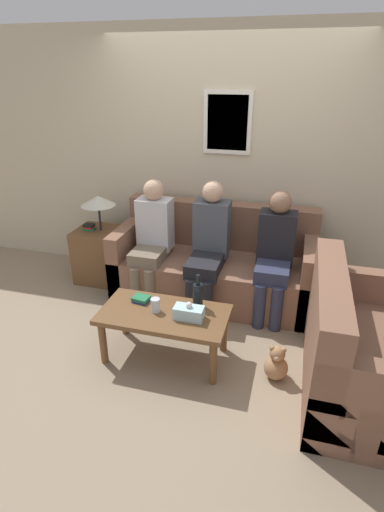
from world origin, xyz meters
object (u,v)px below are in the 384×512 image
object	(u,v)px
person_left	(152,236)
person_middle	(209,243)
drinking_glass	(155,305)
teddy_bear	(276,364)
couch_main	(215,266)
coffee_table	(164,319)
person_right	(275,251)
wine_bottle	(198,295)
couch_side	(362,355)

from	to	relation	value
person_left	person_middle	distance (m)	0.59
drinking_glass	teddy_bear	world-z (taller)	drinking_glass
couch_main	coffee_table	distance (m)	1.13
coffee_table	person_right	bearing A→B (deg)	50.24
person_middle	person_right	bearing A→B (deg)	0.74
person_left	person_middle	xyz separation A→B (m)	(0.59, -0.02, 0.00)
wine_bottle	person_right	size ratio (longest dim) A/B	0.24
couch_side	coffee_table	xyz separation A→B (m)	(-1.50, -0.01, 0.04)
person_left	person_right	distance (m)	1.22
person_right	person_left	bearing A→B (deg)	179.60
person_middle	teddy_bear	distance (m)	1.33
coffee_table	teddy_bear	size ratio (longest dim) A/B	3.51
person_left	person_middle	bearing A→B (deg)	-1.62
couch_side	wine_bottle	world-z (taller)	couch_side
wine_bottle	person_right	xyz separation A→B (m)	(0.54, 0.77, 0.12)
couch_main	person_right	world-z (taller)	person_right
drinking_glass	person_middle	size ratio (longest dim) A/B	0.09
couch_main	drinking_glass	bearing A→B (deg)	-102.17
drinking_glass	person_middle	bearing A→B (deg)	76.85
person_right	wine_bottle	bearing A→B (deg)	-124.99
drinking_glass	couch_side	bearing A→B (deg)	0.44
person_left	teddy_bear	world-z (taller)	person_left
drinking_glass	person_middle	distance (m)	0.96
couch_side	teddy_bear	world-z (taller)	couch_side
couch_side	coffee_table	size ratio (longest dim) A/B	1.30
couch_side	person_middle	size ratio (longest dim) A/B	1.08
person_middle	teddy_bear	size ratio (longest dim) A/B	4.23
couch_side	drinking_glass	distance (m)	1.58
coffee_table	person_left	size ratio (longest dim) A/B	0.84
couch_main	wine_bottle	size ratio (longest dim) A/B	6.94
couch_side	person_middle	world-z (taller)	person_middle
coffee_table	person_right	distance (m)	1.24
couch_side	drinking_glass	size ratio (longest dim) A/B	11.75
couch_main	couch_side	world-z (taller)	same
person_left	person_right	world-z (taller)	person_left
person_right	teddy_bear	size ratio (longest dim) A/B	4.09
drinking_glass	couch_main	bearing A→B (deg)	77.83
couch_main	person_right	xyz separation A→B (m)	(0.60, -0.19, 0.33)
couch_side	person_middle	distance (m)	1.66
couch_side	person_left	xyz separation A→B (m)	(-1.94, 0.92, 0.34)
teddy_bear	person_left	bearing A→B (deg)	144.81
drinking_glass	teddy_bear	xyz separation A→B (m)	(0.98, -0.02, -0.36)
wine_bottle	teddy_bear	xyz separation A→B (m)	(0.67, -0.18, -0.41)
drinking_glass	person_middle	world-z (taller)	person_middle
teddy_bear	drinking_glass	bearing A→B (deg)	178.90
coffee_table	wine_bottle	distance (m)	0.33
couch_side	person_right	xyz separation A→B (m)	(-0.72, 0.92, 0.33)
coffee_table	drinking_glass	bearing A→B (deg)	178.66
couch_side	wine_bottle	xyz separation A→B (m)	(-1.26, 0.15, 0.21)
teddy_bear	person_right	bearing A→B (deg)	98.19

